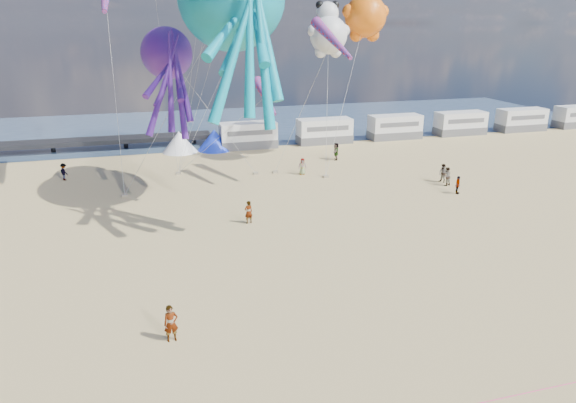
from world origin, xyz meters
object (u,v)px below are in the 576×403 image
object	(u,v)px
tent_white	(179,142)
motorhome_3	(460,123)
beachgoer_3	(458,185)
kite_panda	(329,35)
beachgoer_1	(447,176)
beachgoer_5	(249,212)
motorhome_2	(395,127)
standing_person	(171,323)
sandbag_d	(275,172)
sandbag_e	(178,173)
motorhome_1	(324,131)
motorhome_4	(521,120)
kite_octopus_purple	(167,53)
beachgoer_6	(302,166)
windsock_mid	(332,39)
kite_teddy_orange	(365,16)
tent_blue	(214,140)
windsock_right	(266,97)
sandbag_a	(125,196)
sandbag_b	(256,173)
beachgoer_4	(336,151)
motorhome_0	(248,135)
beachgoer_7	(443,173)
sandbag_c	(326,176)
beachgoer_2	(64,172)

from	to	relation	value
tent_white	motorhome_3	bearing A→B (deg)	0.00
beachgoer_3	kite_panda	xyz separation A→B (m)	(-7.79, 12.03, 12.12)
beachgoer_1	beachgoer_5	distance (m)	19.63
motorhome_2	standing_person	distance (m)	48.16
sandbag_d	sandbag_e	xyz separation A→B (m)	(-9.23, 2.06, 0.00)
motorhome_1	motorhome_3	xyz separation A→B (m)	(19.00, 0.00, 0.00)
motorhome_4	kite_octopus_purple	world-z (taller)	kite_octopus_purple
beachgoer_6	sandbag_d	distance (m)	2.80
beachgoer_3	sandbag_d	distance (m)	17.18
motorhome_2	beachgoer_1	bearing A→B (deg)	-103.42
windsock_mid	kite_teddy_orange	bearing A→B (deg)	40.58
motorhome_1	tent_blue	bearing A→B (deg)	180.00
kite_panda	windsock_right	bearing A→B (deg)	-158.17
beachgoer_6	sandbag_a	size ratio (longest dim) A/B	3.22
beachgoer_3	windsock_mid	distance (m)	16.43
beachgoer_6	sandbag_a	distance (m)	16.78
windsock_right	motorhome_3	bearing A→B (deg)	19.62
sandbag_a	sandbag_b	size ratio (longest dim) A/B	1.00
motorhome_2	motorhome_3	xyz separation A→B (m)	(9.50, 0.00, 0.00)
beachgoer_4	windsock_mid	bearing A→B (deg)	-1.59
beachgoer_1	beachgoer_3	bearing A→B (deg)	62.75
beachgoer_5	sandbag_a	xyz separation A→B (m)	(-8.95, 8.77, -0.75)
motorhome_0	kite_teddy_orange	xyz separation A→B (m)	(10.53, -8.40, 13.14)
beachgoer_3	kite_octopus_purple	world-z (taller)	kite_octopus_purple
beachgoer_1	windsock_right	world-z (taller)	windsock_right
tent_white	sandbag_e	world-z (taller)	tent_white
kite_panda	beachgoer_4	bearing A→B (deg)	33.79
tent_white	beachgoer_5	bearing A→B (deg)	-82.43
motorhome_0	motorhome_2	bearing A→B (deg)	0.00
standing_person	sandbag_b	bearing A→B (deg)	62.71
beachgoer_6	kite_teddy_orange	size ratio (longest dim) A/B	0.23
tent_blue	beachgoer_6	world-z (taller)	tent_blue
tent_blue	kite_octopus_purple	bearing A→B (deg)	-112.70
beachgoer_7	motorhome_3	bearing A→B (deg)	122.72
motorhome_1	windsock_mid	distance (m)	20.22
sandbag_c	tent_blue	bearing A→B (deg)	121.32
kite_octopus_purple	sandbag_a	bearing A→B (deg)	-135.42
motorhome_2	sandbag_d	xyz separation A→B (m)	(-18.64, -11.43, -1.39)
beachgoer_1	beachgoer_4	xyz separation A→B (m)	(-6.36, 11.44, 0.08)
beachgoer_5	sandbag_a	size ratio (longest dim) A/B	3.45
motorhome_1	sandbag_d	bearing A→B (deg)	-128.66
motorhome_1	beachgoer_1	bearing A→B (deg)	-76.13
tent_blue	beachgoer_4	xyz separation A→B (m)	(11.97, -8.12, -0.27)
beachgoer_2	beachgoer_6	xyz separation A→B (m)	(22.10, -4.20, -0.00)
beachgoer_2	windsock_right	distance (m)	20.37
standing_person	sandbag_e	xyz separation A→B (m)	(2.35, 28.12, -0.79)
motorhome_0	motorhome_2	size ratio (longest dim) A/B	1.00
motorhome_3	kite_panda	distance (m)	27.00
motorhome_2	sandbag_a	xyz separation A→B (m)	(-32.78, -15.10, -1.39)
beachgoer_1	motorhome_3	bearing A→B (deg)	-143.45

